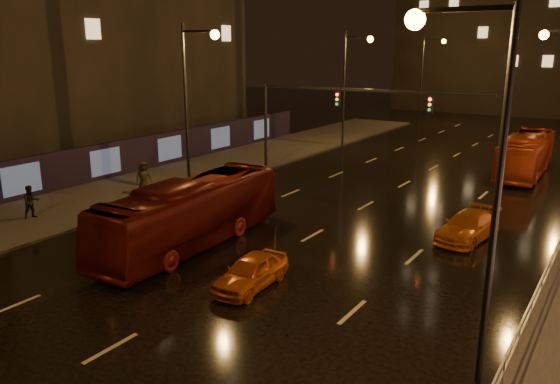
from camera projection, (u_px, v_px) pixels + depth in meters
name	position (u px, v px, depth m)	size (l,w,h in m)	color
ground	(393.00, 191.00, 33.98)	(140.00, 140.00, 0.00)	black
sidewalk_left	(177.00, 178.00, 37.07)	(7.00, 70.00, 0.15)	#38332D
hoarding_left	(104.00, 162.00, 36.30)	(0.30, 46.00, 2.50)	black
traffic_signal	(323.00, 109.00, 35.44)	(15.31, 0.32, 6.20)	black
streetlight_right	(473.00, 143.00, 13.05)	(2.64, 0.50, 10.00)	black
bus_red	(191.00, 213.00, 24.23)	(2.52, 10.78, 3.00)	#570F0C
bus_curb	(526.00, 155.00, 37.90)	(2.41, 10.28, 2.86)	#9F2B0F
taxi_near	(251.00, 272.00, 20.14)	(1.46, 3.64, 1.24)	#C55112
taxi_far	(468.00, 226.00, 25.23)	(1.76, 4.33, 1.26)	#BF5912
pedestrian_b	(31.00, 202.00, 27.84)	(0.83, 0.65, 1.72)	black
pedestrian_c	(144.00, 178.00, 32.41)	(0.97, 0.63, 1.98)	black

